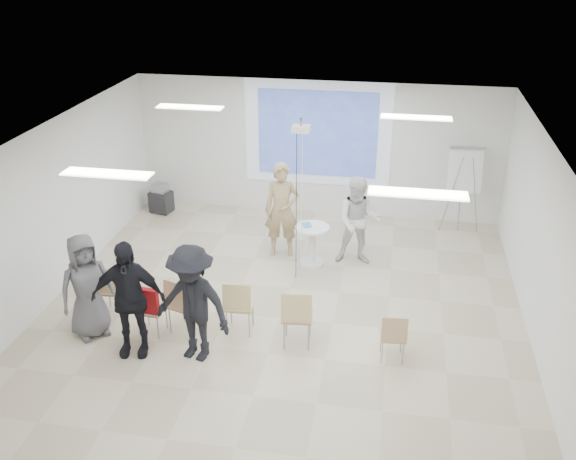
% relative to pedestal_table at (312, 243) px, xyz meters
% --- Properties ---
extents(floor, '(8.00, 9.00, 0.10)m').
position_rel_pedestal_table_xyz_m(floor, '(-0.25, -2.00, -0.50)').
color(floor, beige).
rests_on(floor, ground).
extents(ceiling, '(8.00, 9.00, 0.10)m').
position_rel_pedestal_table_xyz_m(ceiling, '(-0.25, -2.00, 2.60)').
color(ceiling, white).
rests_on(ceiling, wall_back).
extents(wall_back, '(8.00, 0.10, 3.00)m').
position_rel_pedestal_table_xyz_m(wall_back, '(-0.25, 2.55, 1.05)').
color(wall_back, silver).
rests_on(wall_back, floor).
extents(wall_left, '(0.10, 9.00, 3.00)m').
position_rel_pedestal_table_xyz_m(wall_left, '(-4.30, -2.00, 1.05)').
color(wall_left, silver).
rests_on(wall_left, floor).
extents(wall_right, '(0.10, 9.00, 3.00)m').
position_rel_pedestal_table_xyz_m(wall_right, '(3.80, -2.00, 1.05)').
color(wall_right, silver).
rests_on(wall_right, floor).
extents(projection_halo, '(3.20, 0.01, 2.30)m').
position_rel_pedestal_table_xyz_m(projection_halo, '(-0.25, 2.49, 1.40)').
color(projection_halo, silver).
rests_on(projection_halo, wall_back).
extents(projection_image, '(2.60, 0.01, 1.90)m').
position_rel_pedestal_table_xyz_m(projection_image, '(-0.25, 2.47, 1.40)').
color(projection_image, '#314EA9').
rests_on(projection_image, wall_back).
extents(pedestal_table, '(0.85, 0.85, 0.81)m').
position_rel_pedestal_table_xyz_m(pedestal_table, '(0.00, 0.00, 0.00)').
color(pedestal_table, silver).
rests_on(pedestal_table, floor).
extents(player_left, '(0.84, 0.62, 2.13)m').
position_rel_pedestal_table_xyz_m(player_left, '(-0.64, 0.32, 0.62)').
color(player_left, tan).
rests_on(player_left, floor).
extents(player_right, '(0.97, 0.80, 1.92)m').
position_rel_pedestal_table_xyz_m(player_right, '(0.85, 0.22, 0.51)').
color(player_right, white).
rests_on(player_right, floor).
extents(controller_left, '(0.05, 0.12, 0.04)m').
position_rel_pedestal_table_xyz_m(controller_left, '(-0.46, 0.57, 0.96)').
color(controller_left, silver).
rests_on(controller_left, player_left).
extents(controller_right, '(0.05, 0.13, 0.04)m').
position_rel_pedestal_table_xyz_m(controller_right, '(0.67, 0.47, 0.85)').
color(controller_right, silver).
rests_on(controller_right, player_right).
extents(chair_far_left, '(0.46, 0.49, 0.94)m').
position_rel_pedestal_table_xyz_m(chair_far_left, '(-2.98, -2.41, 0.11)').
color(chair_far_left, tan).
rests_on(chair_far_left, floor).
extents(chair_left_mid, '(0.43, 0.45, 0.84)m').
position_rel_pedestal_table_xyz_m(chair_left_mid, '(-2.18, -2.82, 0.05)').
color(chair_left_mid, tan).
rests_on(chair_left_mid, floor).
extents(chair_left_inner, '(0.58, 0.61, 0.97)m').
position_rel_pedestal_table_xyz_m(chair_left_inner, '(-1.69, -2.68, 0.13)').
color(chair_left_inner, tan).
rests_on(chair_left_inner, floor).
extents(chair_center, '(0.47, 0.50, 0.95)m').
position_rel_pedestal_table_xyz_m(chair_center, '(-0.81, -2.54, 0.11)').
color(chair_center, '#CEB877').
rests_on(chair_center, floor).
extents(chair_right_inner, '(0.50, 0.54, 0.99)m').
position_rel_pedestal_table_xyz_m(chair_right_inner, '(0.15, -2.72, 0.14)').
color(chair_right_inner, tan).
rests_on(chair_right_inner, floor).
extents(chair_right_far, '(0.42, 0.44, 0.81)m').
position_rel_pedestal_table_xyz_m(chair_right_far, '(1.61, -2.85, 0.03)').
color(chair_right_far, tan).
rests_on(chair_right_far, floor).
extents(red_jacket, '(0.44, 0.14, 0.42)m').
position_rel_pedestal_table_xyz_m(red_jacket, '(-2.17, -2.96, 0.27)').
color(red_jacket, '#B3161B').
rests_on(red_jacket, chair_left_mid).
extents(laptop, '(0.42, 0.36, 0.03)m').
position_rel_pedestal_table_xyz_m(laptop, '(-1.66, -2.58, 0.07)').
color(laptop, black).
rests_on(laptop, chair_left_inner).
extents(audience_left, '(1.35, 0.93, 2.14)m').
position_rel_pedestal_table_xyz_m(audience_left, '(-2.28, -3.29, 0.62)').
color(audience_left, black).
rests_on(audience_left, floor).
extents(audience_mid, '(1.50, 1.06, 2.11)m').
position_rel_pedestal_table_xyz_m(audience_mid, '(-1.31, -3.25, 0.60)').
color(audience_mid, black).
rests_on(audience_mid, floor).
extents(audience_outer, '(1.11, 1.11, 1.94)m').
position_rel_pedestal_table_xyz_m(audience_outer, '(-3.11, -2.95, 0.52)').
color(audience_outer, slate).
rests_on(audience_outer, floor).
extents(flipchart_easel, '(0.82, 0.62, 1.89)m').
position_rel_pedestal_table_xyz_m(flipchart_easel, '(2.87, 1.95, 0.94)').
color(flipchart_easel, gray).
rests_on(flipchart_easel, floor).
extents(av_cart, '(0.53, 0.46, 0.69)m').
position_rel_pedestal_table_xyz_m(av_cart, '(-3.72, 1.88, -0.13)').
color(av_cart, black).
rests_on(av_cart, floor).
extents(ceiling_projector, '(0.30, 0.25, 3.00)m').
position_rel_pedestal_table_xyz_m(ceiling_projector, '(-0.16, -0.51, 2.24)').
color(ceiling_projector, white).
rests_on(ceiling_projector, ceiling).
extents(fluor_panel_nw, '(1.20, 0.30, 0.02)m').
position_rel_pedestal_table_xyz_m(fluor_panel_nw, '(-2.25, 0.00, 2.52)').
color(fluor_panel_nw, white).
rests_on(fluor_panel_nw, ceiling).
extents(fluor_panel_ne, '(1.20, 0.30, 0.02)m').
position_rel_pedestal_table_xyz_m(fluor_panel_ne, '(1.75, 0.00, 2.52)').
color(fluor_panel_ne, white).
rests_on(fluor_panel_ne, ceiling).
extents(fluor_panel_sw, '(1.20, 0.30, 0.02)m').
position_rel_pedestal_table_xyz_m(fluor_panel_sw, '(-2.25, -3.50, 2.52)').
color(fluor_panel_sw, white).
rests_on(fluor_panel_sw, ceiling).
extents(fluor_panel_se, '(1.20, 0.30, 0.02)m').
position_rel_pedestal_table_xyz_m(fluor_panel_se, '(1.75, -3.50, 2.52)').
color(fluor_panel_se, white).
rests_on(fluor_panel_se, ceiling).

